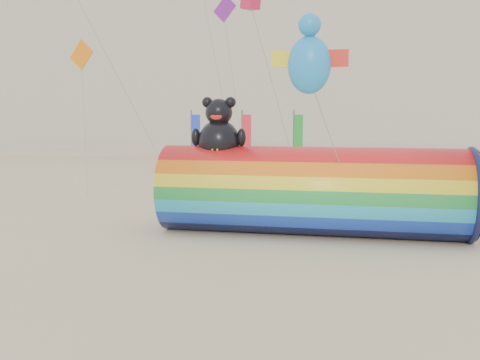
# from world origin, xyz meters

# --- Properties ---
(ground) EXTENTS (160.00, 160.00, 0.00)m
(ground) POSITION_xyz_m (0.00, 0.00, 0.00)
(ground) COLOR #CCB58C
(ground) RESTS_ON ground
(hotel_building) EXTENTS (60.40, 15.40, 20.60)m
(hotel_building) POSITION_xyz_m (-12.00, 45.95, 10.31)
(hotel_building) COLOR #B7AD99
(hotel_building) RESTS_ON ground
(windsock_assembly) EXTENTS (12.41, 3.78, 5.72)m
(windsock_assembly) POSITION_xyz_m (3.14, 3.27, 1.90)
(windsock_assembly) COLOR red
(windsock_assembly) RESTS_ON ground
(festival_banners) EXTENTS (7.36, 0.93, 5.20)m
(festival_banners) POSITION_xyz_m (-1.99, 15.51, 2.64)
(festival_banners) COLOR #59595E
(festival_banners) RESTS_ON ground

